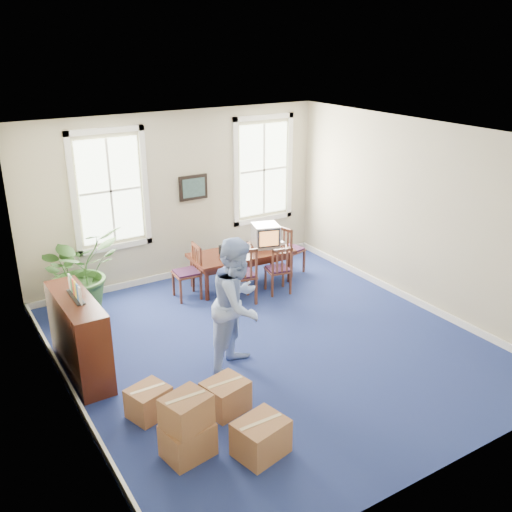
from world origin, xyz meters
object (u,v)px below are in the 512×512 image
crt_tv (266,235)px  chair_near_left (241,274)px  credenza (79,334)px  cardboard_boxes (199,414)px  man (238,304)px  conference_table (241,268)px  potted_plant (80,271)px

crt_tv → chair_near_left: bearing=-127.6°
crt_tv → credenza: credenza is taller
crt_tv → chair_near_left: crt_tv is taller
cardboard_boxes → chair_near_left: bearing=52.6°
crt_tv → man: bearing=-113.1°
crt_tv → chair_near_left: (-0.96, -0.70, -0.34)m
conference_table → potted_plant: size_ratio=1.28×
man → credenza: size_ratio=1.24×
man → cardboard_boxes: man is taller
cardboard_boxes → conference_table: bearing=53.7°
potted_plant → conference_table: bearing=-8.7°
chair_near_left → cardboard_boxes: (-2.33, -3.04, -0.12)m
conference_table → potted_plant: potted_plant is taller
credenza → chair_near_left: bearing=14.3°
credenza → cardboard_boxes: credenza is taller
crt_tv → man: (-2.05, -2.49, 0.10)m
potted_plant → credenza: bearing=-106.3°
man → potted_plant: 3.22m
crt_tv → man: size_ratio=0.27×
chair_near_left → potted_plant: size_ratio=0.71×
potted_plant → cardboard_boxes: potted_plant is taller
man → credenza: bearing=118.6°
crt_tv → credenza: size_ratio=0.33×
conference_table → chair_near_left: 0.79m
chair_near_left → cardboard_boxes: 3.83m
conference_table → chair_near_left: size_ratio=1.81×
crt_tv → potted_plant: (-3.47, 0.40, -0.12)m
conference_table → man: 2.93m
crt_tv → potted_plant: size_ratio=0.34×
chair_near_left → man: size_ratio=0.55×
chair_near_left → credenza: credenza is taller
crt_tv → chair_near_left: size_ratio=0.49×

